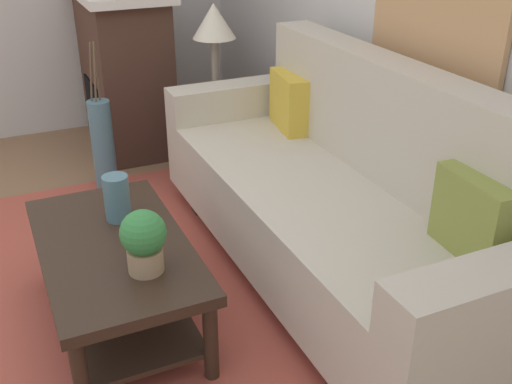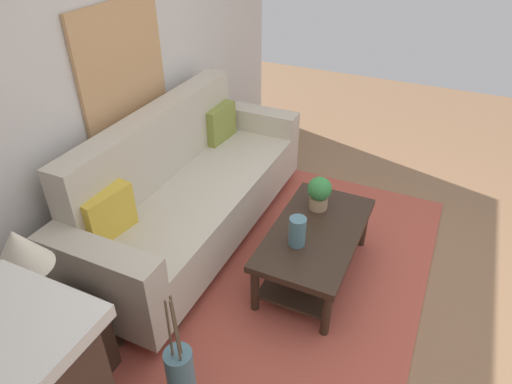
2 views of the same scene
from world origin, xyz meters
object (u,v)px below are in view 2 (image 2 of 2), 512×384
throw_pillow_mustard (108,213)px  table_lamp (20,253)px  throw_pillow_olive (220,123)px  potted_plant_tabletop (319,192)px  framed_painting (122,63)px  tabletop_vase (297,231)px  side_table (57,349)px  coffee_table (315,242)px  couch (189,191)px

throw_pillow_mustard → table_lamp: bearing=-167.3°
throw_pillow_mustard → throw_pillow_olive: 1.50m
throw_pillow_mustard → throw_pillow_olive: (1.50, 0.00, 0.00)m
potted_plant_tabletop → table_lamp: table_lamp is taller
throw_pillow_olive → framed_painting: bearing=155.6°
tabletop_vase → framed_painting: framed_painting is taller
framed_painting → throw_pillow_olive: bearing=-24.4°
throw_pillow_mustard → side_table: size_ratio=0.64×
throw_pillow_olive → table_lamp: 2.27m
coffee_table → throw_pillow_olive: bearing=56.5°
throw_pillow_mustard → coffee_table: (0.71, -1.20, -0.37)m
throw_pillow_mustard → coffee_table: size_ratio=0.33×
potted_plant_tabletop → tabletop_vase: bearing=-179.9°
throw_pillow_olive → coffee_table: bearing=-123.5°
potted_plant_tabletop → throw_pillow_olive: bearing=64.8°
side_table → table_lamp: (-0.00, 0.00, 0.71)m
framed_painting → throw_pillow_mustard: bearing=-155.6°
throw_pillow_olive → tabletop_vase: (-0.99, -1.12, -0.14)m
throw_pillow_olive → throw_pillow_mustard: bearing=180.0°
throw_pillow_mustard → potted_plant_tabletop: 1.49m
coffee_table → tabletop_vase: 0.31m
side_table → couch: bearing=1.6°
side_table → framed_painting: bearing=18.8°
throw_pillow_olive → potted_plant_tabletop: size_ratio=1.37×
throw_pillow_olive → potted_plant_tabletop: (-0.53, -1.12, -0.11)m
throw_pillow_mustard → throw_pillow_olive: same height
side_table → coffee_table: bearing=-35.5°
throw_pillow_olive → table_lamp: (-2.24, -0.17, 0.31)m
side_table → framed_painting: 1.93m
couch → table_lamp: 1.59m
potted_plant_tabletop → side_table: (-1.71, 0.96, -0.29)m
throw_pillow_mustard → framed_painting: size_ratio=0.40×
coffee_table → framed_painting: (0.04, 1.54, 1.09)m
potted_plant_tabletop → framed_painting: bearing=98.6°
coffee_table → tabletop_vase: (-0.20, 0.07, 0.22)m
couch → throw_pillow_mustard: couch is taller
couch → side_table: bearing=-178.4°
framed_painting → coffee_table: bearing=-91.6°
throw_pillow_mustard → framed_painting: framed_painting is taller
table_lamp → tabletop_vase: bearing=-37.5°
coffee_table → couch: bearing=87.7°
couch → throw_pillow_mustard: size_ratio=6.60×
couch → framed_painting: 1.08m
throw_pillow_mustard → tabletop_vase: size_ratio=1.69×
framed_painting → table_lamp: bearing=-161.2°
side_table → table_lamp: bearing=180.0°
potted_plant_tabletop → side_table: size_ratio=0.47×
tabletop_vase → throw_pillow_olive: bearing=48.6°
tabletop_vase → couch: bearing=76.5°
throw_pillow_olive → side_table: size_ratio=0.64×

